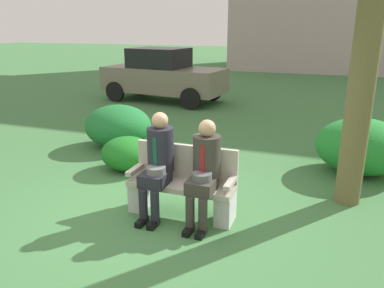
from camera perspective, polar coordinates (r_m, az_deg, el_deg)
name	(u,v)px	position (r m, az deg, el deg)	size (l,w,h in m)	color
ground_plane	(150,214)	(5.12, -6.34, -10.41)	(80.00, 80.00, 0.00)	#407441
park_bench	(183,185)	(4.97, -1.38, -6.13)	(1.37, 0.44, 0.90)	#B7AD9E
seated_man_left	(158,160)	(4.84, -5.10, -2.41)	(0.34, 0.72, 1.34)	#23232D
seated_man_right	(204,168)	(4.63, 1.86, -3.57)	(0.34, 0.72, 1.30)	#38332D
shrub_near_bench	(128,153)	(6.59, -9.59, -1.41)	(0.91, 0.84, 0.57)	#1C6E20
shrub_mid_lawn	(361,146)	(6.90, 23.96, -0.31)	(1.47, 1.35, 0.92)	#217F2E
shrub_far_lawn	(118,126)	(7.87, -10.96, 2.67)	(1.35, 1.24, 0.85)	#207133
parked_car_near	(163,75)	(12.45, -4.39, 10.22)	(4.06, 2.09, 1.68)	slate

